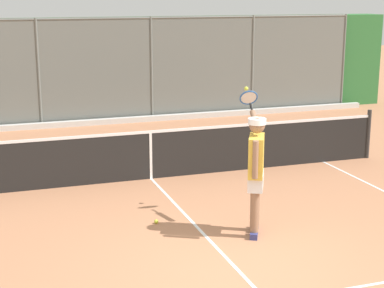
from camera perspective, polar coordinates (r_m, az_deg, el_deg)
ground_plane at (r=8.24m, az=4.43°, el=-11.68°), size 60.00×60.00×0.00m
fence_backdrop at (r=17.85m, az=-9.11°, el=6.76°), size 18.48×1.37×2.90m
tennis_net at (r=12.02m, az=-3.82°, el=-0.93°), size 9.91×0.09×1.07m
tennis_player at (r=9.16m, az=5.88°, el=-2.00°), size 0.62×1.40×2.07m
tennis_ball_near_baseline at (r=9.84m, az=-3.30°, el=-7.12°), size 0.07×0.07×0.07m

